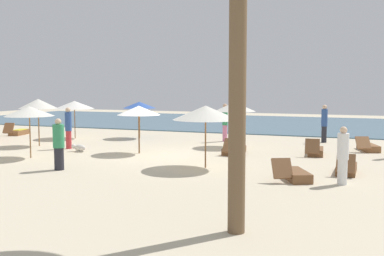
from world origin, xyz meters
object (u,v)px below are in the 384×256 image
at_px(lounger_5, 19,132).
at_px(person_5, 59,144).
at_px(umbrella_5, 235,107).
at_px(dog, 79,148).
at_px(umbrella_0, 206,113).
at_px(umbrella_7, 38,104).
at_px(lounger_0, 234,150).
at_px(lounger_6, 294,174).
at_px(lounger_1, 346,168).
at_px(umbrella_6, 29,111).
at_px(person_3, 343,155).
at_px(lounger_2, 368,147).
at_px(person_1, 225,122).
at_px(lounger_3, 315,151).
at_px(person_4, 324,123).
at_px(person_2, 68,127).
at_px(umbrella_2, 139,105).
at_px(umbrella_4, 139,111).
at_px(umbrella_1, 74,105).

xyz_separation_m(lounger_5, person_5, (9.27, -8.30, 0.70)).
distance_m(umbrella_5, dog, 7.27).
height_order(umbrella_0, umbrella_7, umbrella_7).
distance_m(lounger_0, lounger_6, 5.48).
distance_m(umbrella_7, lounger_1, 14.20).
xyz_separation_m(umbrella_0, dog, (-6.42, 1.67, -1.75)).
distance_m(umbrella_6, person_3, 11.87).
xyz_separation_m(lounger_1, person_3, (-0.03, -1.81, 0.68)).
relative_size(lounger_2, person_1, 0.92).
bearing_deg(lounger_3, person_4, 90.97).
height_order(umbrella_7, lounger_3, umbrella_7).
height_order(lounger_6, person_2, person_2).
xyz_separation_m(umbrella_5, person_3, (5.18, -6.77, -1.02)).
bearing_deg(umbrella_0, dog, 165.42).
xyz_separation_m(lounger_1, person_5, (-9.13, -2.89, 0.70)).
height_order(lounger_1, person_4, person_4).
bearing_deg(person_5, lounger_1, 17.53).
distance_m(umbrella_0, lounger_6, 3.77).
distance_m(umbrella_0, person_4, 9.49).
bearing_deg(lounger_5, umbrella_2, 8.92).
distance_m(umbrella_0, umbrella_7, 9.69).
relative_size(umbrella_4, umbrella_7, 0.90).
height_order(umbrella_4, umbrella_6, umbrella_6).
xyz_separation_m(umbrella_0, umbrella_1, (-9.65, 5.87, -0.11)).
height_order(lounger_1, lounger_2, lounger_1).
xyz_separation_m(umbrella_5, person_4, (3.75, 3.23, -0.89)).
relative_size(lounger_2, person_3, 1.06).
bearing_deg(umbrella_1, person_1, 11.64).
xyz_separation_m(lounger_2, lounger_3, (-2.01, -2.10, 0.00)).
bearing_deg(lounger_6, lounger_1, 49.08).
relative_size(umbrella_0, umbrella_5, 1.09).
bearing_deg(lounger_0, dog, -163.93).
xyz_separation_m(lounger_3, dog, (-9.66, -2.76, 0.00)).
bearing_deg(person_4, umbrella_6, -138.02).
distance_m(umbrella_6, person_1, 9.76).
relative_size(umbrella_4, person_5, 1.14).
xyz_separation_m(umbrella_4, person_2, (-3.65, 0.10, -0.84)).
bearing_deg(umbrella_1, dog, -52.47).
relative_size(umbrella_0, person_4, 1.20).
distance_m(umbrella_7, lounger_2, 15.21).
bearing_deg(umbrella_7, lounger_1, -7.71).
xyz_separation_m(lounger_1, lounger_2, (0.62, 5.82, -0.01)).
relative_size(umbrella_2, umbrella_4, 0.99).
height_order(person_2, person_3, person_2).
bearing_deg(lounger_0, umbrella_6, -151.25).
relative_size(umbrella_2, dog, 2.72).
xyz_separation_m(umbrella_4, lounger_5, (-10.00, 3.91, -1.64)).
distance_m(umbrella_4, person_2, 3.75).
bearing_deg(person_1, umbrella_6, -125.04).
distance_m(lounger_3, person_5, 10.20).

